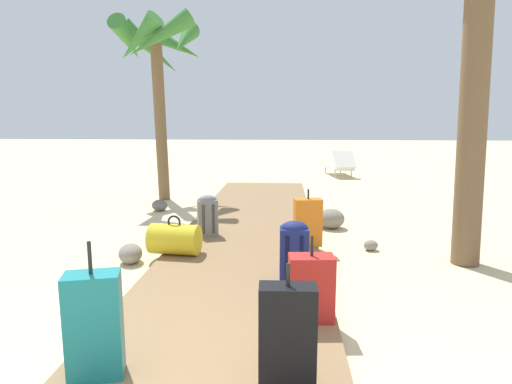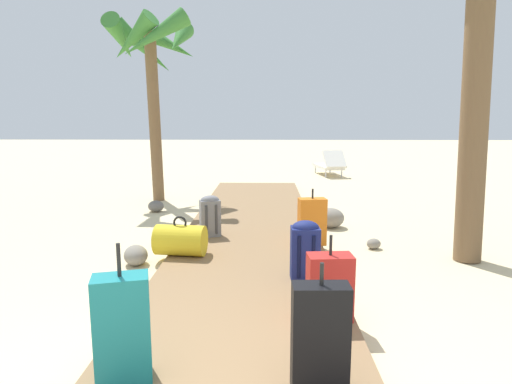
{
  "view_description": "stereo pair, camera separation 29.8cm",
  "coord_description": "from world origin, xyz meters",
  "px_view_note": "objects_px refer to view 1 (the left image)",
  "views": [
    {
      "loc": [
        0.52,
        -1.58,
        1.68
      ],
      "look_at": [
        0.06,
        5.13,
        0.55
      ],
      "focal_mm": 30.49,
      "sensor_mm": 36.0,
      "label": 1
    },
    {
      "loc": [
        0.22,
        -1.59,
        1.68
      ],
      "look_at": [
        0.06,
        5.13,
        0.55
      ],
      "focal_mm": 30.49,
      "sensor_mm": 36.0,
      "label": 2
    }
  ],
  "objects_px": {
    "duffel_bag_yellow": "(175,239)",
    "lounge_chair": "(339,165)",
    "suitcase_orange": "(308,222)",
    "palm_tree_far_left": "(157,55)",
    "suitcase_black": "(287,339)",
    "suitcase_red": "(311,288)",
    "backpack_navy": "(294,249)",
    "backpack_grey": "(208,214)",
    "suitcase_teal": "(94,326)"
  },
  "relations": [
    {
      "from": "duffel_bag_yellow",
      "to": "lounge_chair",
      "type": "bearing_deg",
      "value": 70.02
    },
    {
      "from": "suitcase_orange",
      "to": "palm_tree_far_left",
      "type": "height_order",
      "value": "palm_tree_far_left"
    },
    {
      "from": "suitcase_black",
      "to": "palm_tree_far_left",
      "type": "distance_m",
      "value": 7.39
    },
    {
      "from": "suitcase_red",
      "to": "suitcase_black",
      "type": "relative_size",
      "value": 0.88
    },
    {
      "from": "backpack_navy",
      "to": "suitcase_red",
      "type": "height_order",
      "value": "suitcase_red"
    },
    {
      "from": "suitcase_red",
      "to": "backpack_grey",
      "type": "bearing_deg",
      "value": 117.21
    },
    {
      "from": "suitcase_orange",
      "to": "lounge_chair",
      "type": "xyz_separation_m",
      "value": [
        1.32,
        7.56,
        -0.05
      ]
    },
    {
      "from": "suitcase_black",
      "to": "lounge_chair",
      "type": "xyz_separation_m",
      "value": [
        1.59,
        10.62,
        -0.08
      ]
    },
    {
      "from": "backpack_grey",
      "to": "backpack_navy",
      "type": "bearing_deg",
      "value": -54.34
    },
    {
      "from": "palm_tree_far_left",
      "to": "duffel_bag_yellow",
      "type": "bearing_deg",
      "value": -71.93
    },
    {
      "from": "backpack_grey",
      "to": "palm_tree_far_left",
      "type": "distance_m",
      "value": 4.21
    },
    {
      "from": "duffel_bag_yellow",
      "to": "suitcase_teal",
      "type": "relative_size",
      "value": 0.71
    },
    {
      "from": "backpack_navy",
      "to": "duffel_bag_yellow",
      "type": "distance_m",
      "value": 1.6
    },
    {
      "from": "suitcase_black",
      "to": "duffel_bag_yellow",
      "type": "bearing_deg",
      "value": 117.31
    },
    {
      "from": "lounge_chair",
      "to": "suitcase_teal",
      "type": "bearing_deg",
      "value": -104.78
    },
    {
      "from": "suitcase_red",
      "to": "suitcase_teal",
      "type": "relative_size",
      "value": 0.8
    },
    {
      "from": "backpack_navy",
      "to": "suitcase_red",
      "type": "distance_m",
      "value": 0.89
    },
    {
      "from": "palm_tree_far_left",
      "to": "backpack_grey",
      "type": "bearing_deg",
      "value": -63.31
    },
    {
      "from": "suitcase_black",
      "to": "backpack_navy",
      "type": "bearing_deg",
      "value": 87.69
    },
    {
      "from": "duffel_bag_yellow",
      "to": "suitcase_teal",
      "type": "xyz_separation_m",
      "value": [
        0.14,
        -2.51,
        0.16
      ]
    },
    {
      "from": "palm_tree_far_left",
      "to": "backpack_navy",
      "type": "bearing_deg",
      "value": -59.96
    },
    {
      "from": "suitcase_red",
      "to": "duffel_bag_yellow",
      "type": "distance_m",
      "value": 2.24
    },
    {
      "from": "suitcase_red",
      "to": "suitcase_orange",
      "type": "bearing_deg",
      "value": 87.88
    },
    {
      "from": "suitcase_red",
      "to": "suitcase_orange",
      "type": "xyz_separation_m",
      "value": [
        0.08,
        2.12,
        0.03
      ]
    },
    {
      "from": "palm_tree_far_left",
      "to": "suitcase_teal",
      "type": "bearing_deg",
      "value": -77.61
    },
    {
      "from": "suitcase_teal",
      "to": "suitcase_black",
      "type": "xyz_separation_m",
      "value": [
        1.19,
        -0.08,
        -0.01
      ]
    },
    {
      "from": "backpack_grey",
      "to": "suitcase_red",
      "type": "distance_m",
      "value": 2.81
    },
    {
      "from": "suitcase_red",
      "to": "suitcase_black",
      "type": "height_order",
      "value": "suitcase_black"
    },
    {
      "from": "suitcase_red",
      "to": "suitcase_orange",
      "type": "distance_m",
      "value": 2.12
    },
    {
      "from": "backpack_grey",
      "to": "suitcase_black",
      "type": "bearing_deg",
      "value": -72.47
    },
    {
      "from": "duffel_bag_yellow",
      "to": "backpack_navy",
      "type": "bearing_deg",
      "value": -28.25
    },
    {
      "from": "suitcase_orange",
      "to": "backpack_grey",
      "type": "bearing_deg",
      "value": 164.39
    },
    {
      "from": "duffel_bag_yellow",
      "to": "suitcase_teal",
      "type": "distance_m",
      "value": 2.52
    },
    {
      "from": "suitcase_teal",
      "to": "palm_tree_far_left",
      "type": "height_order",
      "value": "palm_tree_far_left"
    },
    {
      "from": "duffel_bag_yellow",
      "to": "palm_tree_far_left",
      "type": "relative_size",
      "value": 0.17
    },
    {
      "from": "suitcase_red",
      "to": "lounge_chair",
      "type": "relative_size",
      "value": 0.43
    },
    {
      "from": "palm_tree_far_left",
      "to": "lounge_chair",
      "type": "xyz_separation_m",
      "value": [
        4.18,
        4.19,
        -2.62
      ]
    },
    {
      "from": "backpack_grey",
      "to": "suitcase_black",
      "type": "relative_size",
      "value": 0.72
    },
    {
      "from": "palm_tree_far_left",
      "to": "suitcase_black",
      "type": "bearing_deg",
      "value": -68.07
    },
    {
      "from": "backpack_navy",
      "to": "suitcase_black",
      "type": "xyz_separation_m",
      "value": [
        -0.07,
        -1.83,
        0.01
      ]
    },
    {
      "from": "lounge_chair",
      "to": "palm_tree_far_left",
      "type": "bearing_deg",
      "value": -134.93
    },
    {
      "from": "palm_tree_far_left",
      "to": "suitcase_red",
      "type": "bearing_deg",
      "value": -63.07
    },
    {
      "from": "backpack_navy",
      "to": "lounge_chair",
      "type": "bearing_deg",
      "value": 80.23
    },
    {
      "from": "suitcase_red",
      "to": "suitcase_teal",
      "type": "height_order",
      "value": "suitcase_teal"
    },
    {
      "from": "suitcase_orange",
      "to": "suitcase_teal",
      "type": "xyz_separation_m",
      "value": [
        -1.47,
        -2.99,
        0.04
      ]
    },
    {
      "from": "suitcase_black",
      "to": "lounge_chair",
      "type": "relative_size",
      "value": 0.49
    },
    {
      "from": "backpack_navy",
      "to": "suitcase_teal",
      "type": "height_order",
      "value": "suitcase_teal"
    },
    {
      "from": "backpack_grey",
      "to": "backpack_navy",
      "type": "relative_size",
      "value": 0.94
    },
    {
      "from": "backpack_grey",
      "to": "suitcase_orange",
      "type": "height_order",
      "value": "suitcase_orange"
    },
    {
      "from": "backpack_navy",
      "to": "palm_tree_far_left",
      "type": "xyz_separation_m",
      "value": [
        -2.66,
        4.61,
        2.55
      ]
    }
  ]
}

